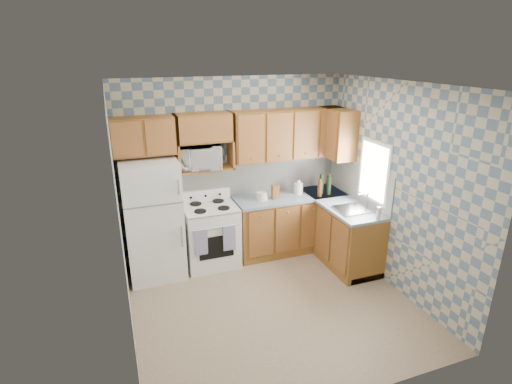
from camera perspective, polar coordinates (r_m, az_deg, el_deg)
floor at (r=5.28m, az=2.39°, el=-15.61°), size 3.40×3.40×0.00m
back_wall at (r=6.06m, az=-3.23°, el=3.38°), size 3.40×0.02×2.70m
right_wall at (r=5.48m, az=19.26°, el=0.51°), size 0.02×3.20×2.70m
backsplash_back at (r=6.21m, az=0.35°, el=2.39°), size 2.60×0.02×0.56m
backsplash_right at (r=6.12m, az=14.40°, el=1.49°), size 0.02×1.60×0.56m
refrigerator at (r=5.68m, az=-14.48°, el=-3.86°), size 0.75×0.70×1.68m
stove_body at (r=5.97m, az=-6.47°, el=-6.23°), size 0.76×0.65×0.90m
cooktop at (r=5.79m, az=-6.64°, el=-2.17°), size 0.76×0.65×0.02m
backguard at (r=6.01m, az=-7.31°, el=-0.41°), size 0.76×0.08×0.17m
dish_towel_left at (r=5.59m, az=-7.83°, el=-7.15°), size 0.18×0.02×0.38m
dish_towel_right at (r=5.67m, az=-3.84°, el=-6.57°), size 0.18×0.02×0.38m
base_cabinets_back at (r=6.39m, az=4.84°, el=-4.48°), size 1.75×0.60×0.88m
base_cabinets_right at (r=6.25m, az=11.60°, el=-5.42°), size 0.60×1.60×0.88m
countertop_back at (r=6.21m, az=4.98°, el=-0.62°), size 1.77×0.63×0.04m
countertop_right at (r=6.06m, az=11.85°, el=-1.49°), size 0.63×1.60×0.04m
upper_cabinets_back at (r=6.07m, az=4.68°, el=8.25°), size 1.75×0.33×0.74m
upper_cabinets_fridge at (r=5.52m, az=-15.85°, el=7.69°), size 0.82×0.33×0.50m
upper_cabinets_right at (r=6.24m, az=11.40°, el=8.25°), size 0.33×0.70×0.74m
microwave_shelf at (r=5.76m, az=-7.23°, el=3.28°), size 0.80×0.33×0.03m
microwave at (r=5.72m, az=-7.91°, el=4.95°), size 0.65×0.50×0.32m
sink at (r=5.79m, az=13.71°, el=-2.41°), size 0.48×0.40×0.03m
window at (r=5.78m, az=16.49°, el=2.81°), size 0.02×0.66×0.86m
bottle_0 at (r=6.26m, az=9.31°, el=1.07°), size 0.07×0.07×0.31m
bottle_1 at (r=6.27m, az=10.37°, el=0.91°), size 0.07×0.07×0.29m
bottle_2 at (r=6.38m, az=10.31°, el=1.15°), size 0.07×0.07×0.27m
bottle_3 at (r=6.17m, az=9.09°, el=0.50°), size 0.07×0.07×0.25m
knife_block at (r=6.01m, az=2.75°, el=0.03°), size 0.10×0.10×0.22m
electric_kettle at (r=6.25m, az=6.09°, el=0.51°), size 0.13×0.13×0.17m
food_containers at (r=5.98m, az=0.79°, el=-0.56°), size 0.18×0.18×0.12m
soap_bottle at (r=5.53m, az=17.11°, el=-2.89°), size 0.06×0.06×0.17m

